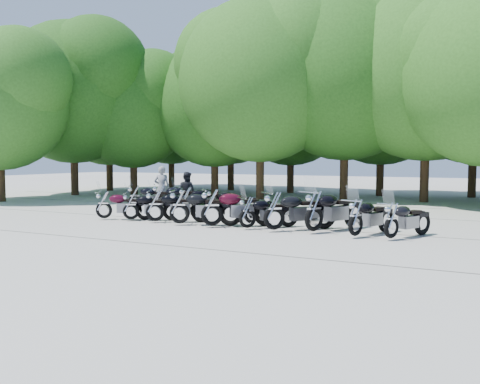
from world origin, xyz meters
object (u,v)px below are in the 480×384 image
at_px(motorcycle_13, 214,201).
at_px(rider_1, 187,192).
at_px(motorcycle_8, 356,216).
at_px(motorcycle_12, 187,199).
at_px(motorcycle_2, 155,205).
at_px(motorcycle_4, 212,206).
at_px(motorcycle_5, 248,211).
at_px(motorcycle_1, 131,205).
at_px(rider_0, 162,188).
at_px(motorcycle_7, 314,209).
at_px(motorcycle_9, 391,219).
at_px(motorcycle_6, 274,209).
at_px(motorcycle_0, 104,204).
at_px(motorcycle_11, 161,196).
at_px(motorcycle_3, 179,205).
at_px(motorcycle_10, 135,196).

distance_m(motorcycle_13, rider_1, 2.09).
xyz_separation_m(motorcycle_8, motorcycle_12, (-7.38, 2.84, -0.01)).
relative_size(motorcycle_2, rider_1, 1.35).
height_order(motorcycle_4, motorcycle_5, motorcycle_4).
xyz_separation_m(motorcycle_12, rider_1, (-0.68, 1.10, 0.21)).
relative_size(motorcycle_1, rider_0, 1.07).
bearing_deg(rider_1, motorcycle_7, 155.42).
bearing_deg(motorcycle_4, motorcycle_12, 7.29).
bearing_deg(motorcycle_4, rider_0, 12.78).
distance_m(motorcycle_9, rider_1, 9.84).
bearing_deg(motorcycle_6, motorcycle_0, 41.62).
bearing_deg(rider_0, motorcycle_8, 137.71).
bearing_deg(motorcycle_2, motorcycle_1, 56.26).
relative_size(motorcycle_5, motorcycle_7, 0.80).
bearing_deg(motorcycle_1, motorcycle_8, -122.26).
distance_m(motorcycle_1, motorcycle_5, 4.65).
bearing_deg(motorcycle_11, rider_0, -6.26).
bearing_deg(motorcycle_1, rider_0, -11.22).
xyz_separation_m(motorcycle_6, motorcycle_9, (3.47, -0.02, -0.11)).
height_order(motorcycle_2, motorcycle_5, motorcycle_2).
xyz_separation_m(motorcycle_1, motorcycle_9, (9.05, -0.23, 0.02)).
bearing_deg(motorcycle_5, motorcycle_6, -145.51).
distance_m(motorcycle_9, rider_0, 11.15).
relative_size(motorcycle_1, motorcycle_3, 0.85).
xyz_separation_m(motorcycle_0, motorcycle_8, (9.17, -0.09, 0.03)).
xyz_separation_m(motorcycle_11, rider_0, (-0.74, 1.16, 0.27)).
bearing_deg(motorcycle_2, motorcycle_12, -22.76).
bearing_deg(motorcycle_13, motorcycle_8, -158.93).
xyz_separation_m(motorcycle_6, motorcycle_13, (-3.72, 2.91, -0.11)).
height_order(motorcycle_9, rider_0, rider_0).
relative_size(motorcycle_5, motorcycle_10, 0.94).
xyz_separation_m(motorcycle_7, rider_1, (-6.74, 3.66, 0.10)).
xyz_separation_m(motorcycle_8, motorcycle_9, (0.97, 0.03, -0.03)).
xyz_separation_m(motorcycle_0, motorcycle_12, (1.79, 2.76, 0.03)).
height_order(motorcycle_1, motorcycle_10, motorcycle_10).
bearing_deg(motorcycle_8, rider_1, -5.03).
xyz_separation_m(motorcycle_5, motorcycle_6, (0.93, -0.08, 0.11)).
height_order(motorcycle_6, rider_0, rider_0).
bearing_deg(rider_0, motorcycle_1, 90.36).
xyz_separation_m(motorcycle_3, motorcycle_13, (-0.33, 2.95, -0.09)).
distance_m(motorcycle_2, rider_0, 4.58).
bearing_deg(rider_0, motorcycle_4, 120.80).
distance_m(motorcycle_6, motorcycle_7, 1.21).
relative_size(motorcycle_11, motorcycle_13, 1.15).
xyz_separation_m(motorcycle_8, rider_1, (-8.05, 3.94, 0.21)).
distance_m(motorcycle_4, motorcycle_5, 1.23).
xyz_separation_m(motorcycle_4, motorcycle_12, (-2.72, 2.81, -0.09)).
height_order(motorcycle_9, rider_1, rider_1).
bearing_deg(motorcycle_0, rider_1, -40.93).
bearing_deg(motorcycle_3, motorcycle_0, 66.76).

